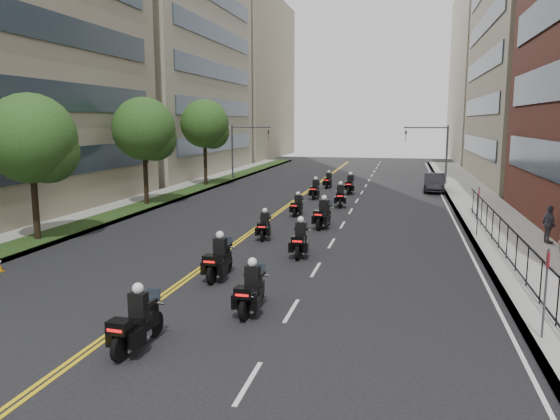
# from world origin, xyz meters

# --- Properties ---
(ground) EXTENTS (160.00, 160.00, 0.00)m
(ground) POSITION_xyz_m (0.00, 0.00, 0.00)
(ground) COLOR black
(ground) RESTS_ON ground
(sidewalk_right) EXTENTS (4.00, 90.00, 0.15)m
(sidewalk_right) POSITION_xyz_m (12.00, 25.00, 0.07)
(sidewalk_right) COLOR gray
(sidewalk_right) RESTS_ON ground
(sidewalk_left) EXTENTS (4.00, 90.00, 0.15)m
(sidewalk_left) POSITION_xyz_m (-12.00, 25.00, 0.07)
(sidewalk_left) COLOR gray
(sidewalk_left) RESTS_ON ground
(grass_strip) EXTENTS (2.00, 90.00, 0.04)m
(grass_strip) POSITION_xyz_m (-11.20, 25.00, 0.17)
(grass_strip) COLOR #1C3513
(grass_strip) RESTS_ON sidewalk_left
(building_right_far) EXTENTS (15.00, 28.00, 26.00)m
(building_right_far) POSITION_xyz_m (21.50, 78.00, 13.00)
(building_right_far) COLOR #A79C86
(building_right_far) RESTS_ON ground
(building_left_mid) EXTENTS (16.11, 28.00, 34.00)m
(building_left_mid) POSITION_xyz_m (-21.98, 48.00, 17.00)
(building_left_mid) COLOR #A79C86
(building_left_mid) RESTS_ON ground
(building_left_far) EXTENTS (16.00, 28.00, 26.00)m
(building_left_far) POSITION_xyz_m (-22.00, 78.00, 13.00)
(building_left_far) COLOR gray
(building_left_far) RESTS_ON ground
(iron_fence) EXTENTS (0.05, 28.00, 1.50)m
(iron_fence) POSITION_xyz_m (11.00, 12.00, 0.90)
(iron_fence) COLOR black
(iron_fence) RESTS_ON sidewalk_right
(street_trees) EXTENTS (4.40, 38.40, 7.98)m
(street_trees) POSITION_xyz_m (-11.05, 18.61, 5.13)
(street_trees) COLOR black
(street_trees) RESTS_ON ground
(traffic_signal_right) EXTENTS (4.09, 0.20, 5.60)m
(traffic_signal_right) POSITION_xyz_m (9.54, 42.00, 3.70)
(traffic_signal_right) COLOR #3F3F44
(traffic_signal_right) RESTS_ON ground
(traffic_signal_left) EXTENTS (4.09, 0.20, 5.60)m
(traffic_signal_left) POSITION_xyz_m (-9.54, 42.00, 3.70)
(traffic_signal_left) COLOR #3F3F44
(traffic_signal_left) RESTS_ON ground
(motorcycle_0) EXTENTS (0.63, 2.43, 1.79)m
(motorcycle_0) POSITION_xyz_m (-0.21, 1.17, 0.71)
(motorcycle_0) COLOR black
(motorcycle_0) RESTS_ON ground
(motorcycle_1) EXTENTS (0.55, 2.38, 1.76)m
(motorcycle_1) POSITION_xyz_m (1.99, 4.57, 0.69)
(motorcycle_1) COLOR black
(motorcycle_1) RESTS_ON ground
(motorcycle_2) EXTENTS (0.58, 2.49, 1.84)m
(motorcycle_2) POSITION_xyz_m (-0.24, 7.94, 0.73)
(motorcycle_2) COLOR black
(motorcycle_2) RESTS_ON ground
(motorcycle_3) EXTENTS (0.60, 2.44, 1.80)m
(motorcycle_3) POSITION_xyz_m (2.15, 12.10, 0.71)
(motorcycle_3) COLOR black
(motorcycle_3) RESTS_ON ground
(motorcycle_4) EXTENTS (0.59, 2.16, 1.59)m
(motorcycle_4) POSITION_xyz_m (-0.31, 15.28, 0.63)
(motorcycle_4) COLOR black
(motorcycle_4) RESTS_ON ground
(motorcycle_5) EXTENTS (0.76, 2.53, 1.87)m
(motorcycle_5) POSITION_xyz_m (2.22, 18.80, 0.74)
(motorcycle_5) COLOR black
(motorcycle_5) RESTS_ON ground
(motorcycle_6) EXTENTS (0.53, 2.10, 1.55)m
(motorcycle_6) POSITION_xyz_m (0.02, 22.52, 0.61)
(motorcycle_6) COLOR black
(motorcycle_6) RESTS_ON ground
(motorcycle_7) EXTENTS (0.66, 2.44, 1.80)m
(motorcycle_7) POSITION_xyz_m (2.29, 26.79, 0.71)
(motorcycle_7) COLOR black
(motorcycle_7) RESTS_ON ground
(motorcycle_8) EXTENTS (0.54, 2.33, 1.72)m
(motorcycle_8) POSITION_xyz_m (-0.09, 30.45, 0.68)
(motorcycle_8) COLOR black
(motorcycle_8) RESTS_ON ground
(motorcycle_9) EXTENTS (0.58, 2.48, 1.83)m
(motorcycle_9) POSITION_xyz_m (2.29, 33.90, 0.72)
(motorcycle_9) COLOR black
(motorcycle_9) RESTS_ON ground
(motorcycle_10) EXTENTS (0.59, 2.15, 1.59)m
(motorcycle_10) POSITION_xyz_m (-0.01, 37.54, 0.63)
(motorcycle_10) COLOR black
(motorcycle_10) RESTS_ON ground
(parked_sedan) EXTENTS (1.86, 4.80, 1.56)m
(parked_sedan) POSITION_xyz_m (9.21, 36.94, 0.78)
(parked_sedan) COLOR black
(parked_sedan) RESTS_ON ground
(pedestrian_c) EXTENTS (0.69, 1.16, 1.86)m
(pedestrian_c) POSITION_xyz_m (13.50, 16.65, 1.08)
(pedestrian_c) COLOR #45464D
(pedestrian_c) RESTS_ON sidewalk_right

